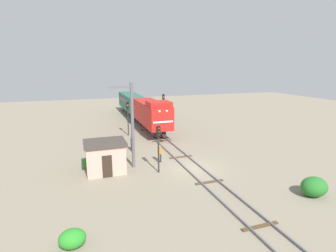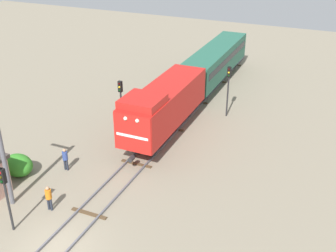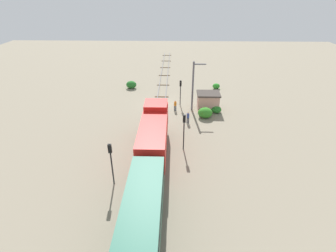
# 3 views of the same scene
# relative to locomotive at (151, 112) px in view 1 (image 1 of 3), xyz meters

# --- Properties ---
(ground_plane) EXTENTS (111.35, 111.35, 0.00)m
(ground_plane) POSITION_rel_locomotive_xyz_m (0.00, -14.18, -2.77)
(ground_plane) COLOR gray
(railway_track) EXTENTS (2.40, 74.24, 0.16)m
(railway_track) POSITION_rel_locomotive_xyz_m (0.00, -14.18, -2.70)
(railway_track) COLOR #595960
(railway_track) RESTS_ON ground
(locomotive) EXTENTS (2.90, 11.60, 4.60)m
(locomotive) POSITION_rel_locomotive_xyz_m (0.00, 0.00, 0.00)
(locomotive) COLOR red
(locomotive) RESTS_ON railway_track
(passenger_car_leading) EXTENTS (2.84, 14.00, 3.66)m
(passenger_car_leading) POSITION_rel_locomotive_xyz_m (0.00, 13.34, -0.25)
(passenger_car_leading) COLOR #26604C
(passenger_car_leading) RESTS_ON railway_track
(traffic_signal_near) EXTENTS (0.32, 0.34, 4.12)m
(traffic_signal_near) POSITION_rel_locomotive_xyz_m (-3.20, -14.02, 0.09)
(traffic_signal_near) COLOR #262628
(traffic_signal_near) RESTS_ON ground
(traffic_signal_mid) EXTENTS (0.32, 0.34, 4.50)m
(traffic_signal_mid) POSITION_rel_locomotive_xyz_m (-3.40, -0.86, 0.34)
(traffic_signal_mid) COLOR #262628
(traffic_signal_mid) RESTS_ON ground
(traffic_signal_far) EXTENTS (0.32, 0.34, 4.60)m
(traffic_signal_far) POSITION_rel_locomotive_xyz_m (3.60, 5.63, 0.40)
(traffic_signal_far) COLOR #262628
(traffic_signal_far) RESTS_ON ground
(worker_near_track) EXTENTS (0.38, 0.38, 1.70)m
(worker_near_track) POSITION_rel_locomotive_xyz_m (-2.40, -11.67, -1.78)
(worker_near_track) COLOR #262B38
(worker_near_track) RESTS_ON ground
(worker_by_signal) EXTENTS (0.38, 0.38, 1.70)m
(worker_by_signal) POSITION_rel_locomotive_xyz_m (-4.20, -7.53, -1.78)
(worker_by_signal) COLOR #262B38
(worker_by_signal) RESTS_ON ground
(catenary_mast) EXTENTS (1.94, 0.28, 7.65)m
(catenary_mast) POSITION_rel_locomotive_xyz_m (-5.06, -12.09, 1.30)
(catenary_mast) COLOR #595960
(catenary_mast) RESTS_ON ground
(relay_hut) EXTENTS (3.50, 2.90, 2.74)m
(relay_hut) POSITION_rel_locomotive_xyz_m (-7.50, -12.33, -1.38)
(relay_hut) COLOR #D19E8C
(relay_hut) RESTS_ON ground
(bush_near) EXTENTS (1.37, 1.12, 0.99)m
(bush_near) POSITION_rel_locomotive_xyz_m (-10.14, -21.82, -2.28)
(bush_near) COLOR #298826
(bush_near) RESTS_ON ground
(bush_mid) EXTENTS (2.14, 1.75, 1.56)m
(bush_mid) POSITION_rel_locomotive_xyz_m (-6.81, -9.39, -2.00)
(bush_mid) COLOR #338426
(bush_mid) RESTS_ON ground
(bush_far) EXTENTS (1.50, 1.23, 1.09)m
(bush_far) POSITION_rel_locomotive_xyz_m (-8.71, -11.03, -2.23)
(bush_far) COLOR #277426
(bush_far) RESTS_ON ground
(bush_back) EXTENTS (1.93, 1.58, 1.40)m
(bush_back) POSITION_rel_locomotive_xyz_m (5.96, -21.60, -2.07)
(bush_back) COLOR #236A26
(bush_back) RESTS_ON ground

